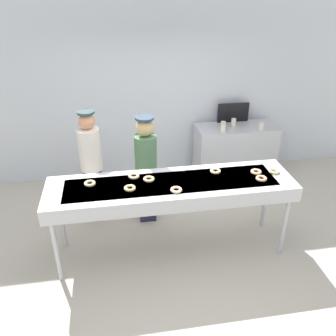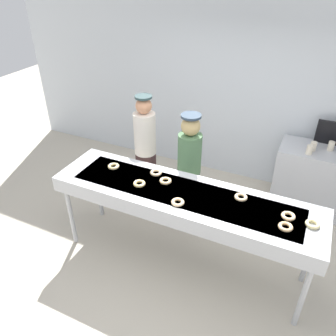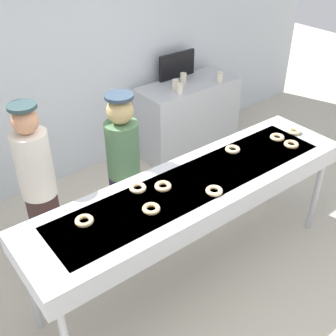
{
  "view_description": "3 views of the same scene",
  "coord_description": "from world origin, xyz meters",
  "px_view_note": "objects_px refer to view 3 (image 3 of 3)",
  "views": [
    {
      "loc": [
        -0.63,
        -3.6,
        3.19
      ],
      "look_at": [
        -0.02,
        0.1,
        1.18
      ],
      "focal_mm": 38.08,
      "sensor_mm": 36.0,
      "label": 1
    },
    {
      "loc": [
        1.09,
        -2.71,
        3.19
      ],
      "look_at": [
        -0.22,
        0.07,
        1.25
      ],
      "focal_mm": 35.88,
      "sensor_mm": 36.0,
      "label": 2
    },
    {
      "loc": [
        -1.89,
        -2.08,
        3.03
      ],
      "look_at": [
        -0.21,
        0.09,
        1.21
      ],
      "focal_mm": 45.02,
      "sensor_mm": 36.0,
      "label": 3
    }
  ],
  "objects_px": {
    "plain_donut_2": "(294,131)",
    "paper_cup_3": "(175,85)",
    "worker_assistant": "(124,166)",
    "plain_donut_7": "(233,149)",
    "plain_donut_3": "(151,209)",
    "plain_donut_5": "(291,144)",
    "fryer_conveyor": "(195,191)",
    "plain_donut_0": "(84,221)",
    "paper_cup_0": "(220,77)",
    "plain_donut_1": "(277,137)",
    "paper_cup_1": "(183,78)",
    "menu_display": "(177,65)",
    "plain_donut_4": "(138,188)",
    "paper_cup_2": "(180,88)",
    "plain_donut_6": "(163,186)",
    "worker_baker": "(38,183)",
    "plain_donut_8": "(214,191)",
    "prep_counter": "(188,117)"
  },
  "relations": [
    {
      "from": "worker_baker",
      "to": "menu_display",
      "type": "distance_m",
      "value": 2.66
    },
    {
      "from": "plain_donut_7",
      "to": "plain_donut_8",
      "type": "height_order",
      "value": "same"
    },
    {
      "from": "plain_donut_7",
      "to": "worker_assistant",
      "type": "bearing_deg",
      "value": 144.7
    },
    {
      "from": "plain_donut_7",
      "to": "plain_donut_3",
      "type": "bearing_deg",
      "value": -167.71
    },
    {
      "from": "worker_assistant",
      "to": "paper_cup_3",
      "type": "bearing_deg",
      "value": -138.3
    },
    {
      "from": "plain_donut_6",
      "to": "plain_donut_7",
      "type": "bearing_deg",
      "value": 4.37
    },
    {
      "from": "plain_donut_0",
      "to": "paper_cup_0",
      "type": "distance_m",
      "value": 3.11
    },
    {
      "from": "plain_donut_1",
      "to": "paper_cup_0",
      "type": "bearing_deg",
      "value": 65.33
    },
    {
      "from": "worker_assistant",
      "to": "paper_cup_2",
      "type": "distance_m",
      "value": 1.62
    },
    {
      "from": "plain_donut_5",
      "to": "paper_cup_2",
      "type": "xyz_separation_m",
      "value": [
        0.05,
        1.71,
        -0.03
      ]
    },
    {
      "from": "plain_donut_7",
      "to": "paper_cup_1",
      "type": "relative_size",
      "value": 1.08
    },
    {
      "from": "plain_donut_2",
      "to": "paper_cup_3",
      "type": "distance_m",
      "value": 1.7
    },
    {
      "from": "plain_donut_0",
      "to": "plain_donut_4",
      "type": "distance_m",
      "value": 0.53
    },
    {
      "from": "plain_donut_3",
      "to": "plain_donut_5",
      "type": "distance_m",
      "value": 1.58
    },
    {
      "from": "plain_donut_5",
      "to": "plain_donut_6",
      "type": "distance_m",
      "value": 1.36
    },
    {
      "from": "paper_cup_2",
      "to": "paper_cup_3",
      "type": "height_order",
      "value": "same"
    },
    {
      "from": "paper_cup_0",
      "to": "plain_donut_0",
      "type": "bearing_deg",
      "value": -151.78
    },
    {
      "from": "worker_baker",
      "to": "paper_cup_2",
      "type": "relative_size",
      "value": 13.09
    },
    {
      "from": "plain_donut_8",
      "to": "paper_cup_3",
      "type": "bearing_deg",
      "value": 59.16
    },
    {
      "from": "worker_assistant",
      "to": "plain_donut_7",
      "type": "bearing_deg",
      "value": 151.1
    },
    {
      "from": "paper_cup_1",
      "to": "plain_donut_8",
      "type": "bearing_deg",
      "value": -123.9
    },
    {
      "from": "plain_donut_3",
      "to": "worker_assistant",
      "type": "bearing_deg",
      "value": 71.49
    },
    {
      "from": "plain_donut_3",
      "to": "plain_donut_4",
      "type": "height_order",
      "value": "same"
    },
    {
      "from": "plain_donut_0",
      "to": "plain_donut_4",
      "type": "relative_size",
      "value": 1.0
    },
    {
      "from": "plain_donut_5",
      "to": "prep_counter",
      "type": "xyz_separation_m",
      "value": [
        0.35,
        1.89,
        -0.57
      ]
    },
    {
      "from": "plain_donut_7",
      "to": "paper_cup_0",
      "type": "bearing_deg",
      "value": 49.89
    },
    {
      "from": "fryer_conveyor",
      "to": "prep_counter",
      "type": "height_order",
      "value": "fryer_conveyor"
    },
    {
      "from": "plain_donut_2",
      "to": "paper_cup_1",
      "type": "height_order",
      "value": "paper_cup_1"
    },
    {
      "from": "plain_donut_0",
      "to": "paper_cup_1",
      "type": "relative_size",
      "value": 1.08
    },
    {
      "from": "worker_baker",
      "to": "plain_donut_3",
      "type": "bearing_deg",
      "value": 118.02
    },
    {
      "from": "fryer_conveyor",
      "to": "paper_cup_3",
      "type": "relative_size",
      "value": 23.46
    },
    {
      "from": "plain_donut_3",
      "to": "menu_display",
      "type": "bearing_deg",
      "value": 47.39
    },
    {
      "from": "plain_donut_7",
      "to": "prep_counter",
      "type": "distance_m",
      "value": 1.92
    },
    {
      "from": "plain_donut_7",
      "to": "paper_cup_2",
      "type": "height_order",
      "value": "paper_cup_2"
    },
    {
      "from": "plain_donut_2",
      "to": "plain_donut_0",
      "type": "bearing_deg",
      "value": 178.21
    },
    {
      "from": "plain_donut_8",
      "to": "worker_baker",
      "type": "xyz_separation_m",
      "value": [
        -1.0,
        1.13,
        -0.13
      ]
    },
    {
      "from": "plain_donut_1",
      "to": "paper_cup_3",
      "type": "relative_size",
      "value": 1.08
    },
    {
      "from": "plain_donut_2",
      "to": "plain_donut_8",
      "type": "bearing_deg",
      "value": -169.61
    },
    {
      "from": "plain_donut_1",
      "to": "paper_cup_2",
      "type": "height_order",
      "value": "paper_cup_2"
    },
    {
      "from": "plain_donut_5",
      "to": "plain_donut_0",
      "type": "bearing_deg",
      "value": 173.93
    },
    {
      "from": "plain_donut_8",
      "to": "plain_donut_6",
      "type": "bearing_deg",
      "value": 133.54
    },
    {
      "from": "plain_donut_0",
      "to": "plain_donut_1",
      "type": "bearing_deg",
      "value": -1.37
    },
    {
      "from": "fryer_conveyor",
      "to": "plain_donut_6",
      "type": "xyz_separation_m",
      "value": [
        -0.26,
        0.09,
        0.11
      ]
    },
    {
      "from": "plain_donut_4",
      "to": "paper_cup_3",
      "type": "bearing_deg",
      "value": 43.64
    },
    {
      "from": "plain_donut_5",
      "to": "plain_donut_6",
      "type": "xyz_separation_m",
      "value": [
        -1.34,
        0.21,
        0.0
      ]
    },
    {
      "from": "fryer_conveyor",
      "to": "plain_donut_1",
      "type": "xyz_separation_m",
      "value": [
        1.08,
        0.06,
        0.11
      ]
    },
    {
      "from": "paper_cup_1",
      "to": "paper_cup_2",
      "type": "relative_size",
      "value": 1.0
    },
    {
      "from": "plain_donut_1",
      "to": "paper_cup_1",
      "type": "xyz_separation_m",
      "value": [
        0.31,
        1.78,
        -0.03
      ]
    },
    {
      "from": "prep_counter",
      "to": "paper_cup_3",
      "type": "xyz_separation_m",
      "value": [
        -0.26,
        -0.05,
        0.54
      ]
    },
    {
      "from": "worker_assistant",
      "to": "plain_donut_2",
      "type": "bearing_deg",
      "value": 161.88
    }
  ]
}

